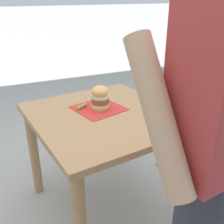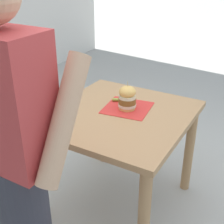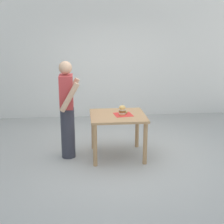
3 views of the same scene
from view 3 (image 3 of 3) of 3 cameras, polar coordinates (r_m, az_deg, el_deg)
name	(u,v)px [view 3 (image 3 of 3)]	position (r m, az deg, el deg)	size (l,w,h in m)	color
ground_plane	(118,155)	(5.65, 1.02, -7.95)	(80.00, 80.00, 0.00)	#ADAAA3
patio_table	(118,122)	(5.43, 1.05, -1.83)	(0.89, 0.95, 0.76)	tan
serving_paper	(123,115)	(5.39, 2.06, -0.47)	(0.30, 0.30, 0.00)	red
sandwich	(122,110)	(5.36, 1.89, 0.36)	(0.12, 0.12, 0.20)	#E5B25B
pickle_spear	(126,112)	(5.49, 2.51, -0.03)	(0.02, 0.02, 0.09)	#8EA83D
diner_across_table	(67,109)	(5.37, -8.19, 0.64)	(0.55, 0.35, 1.69)	#33333D
building_wall	(51,5)	(7.95, -11.15, 18.70)	(0.30, 10.00, 5.47)	silver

